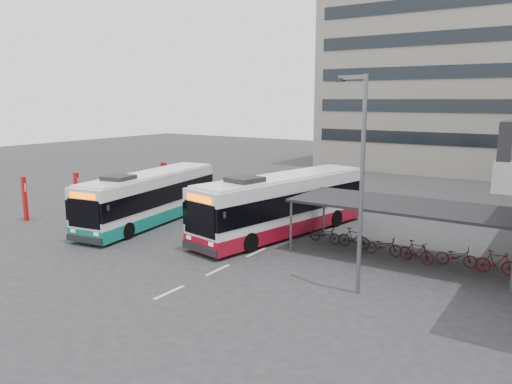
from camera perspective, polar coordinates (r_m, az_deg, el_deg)
The scene contains 11 objects.
ground at distance 25.37m, azimuth -4.71°, elevation -5.96°, with size 120.00×120.00×0.00m, color #28282B.
bike_shelter at distance 23.78m, azimuth 16.28°, elevation -3.89°, with size 10.00×4.00×2.54m.
office_block at distance 56.09m, azimuth 24.82°, elevation 15.05°, with size 30.00×15.00×25.00m, color gray.
road_markings at distance 21.66m, azimuth -4.38°, elevation -8.88°, with size 0.15×7.60×0.01m.
bus_main at distance 26.96m, azimuth 3.11°, elevation -1.46°, with size 4.73×11.85×3.42m.
bus_teal at distance 29.97m, azimuth -12.02°, elevation -0.68°, with size 3.93×11.01×3.19m.
pedestrian at distance 33.00m, azimuth -8.14°, elevation -0.48°, with size 0.69×0.45×1.88m, color black.
lamp_post at distance 18.46m, azimuth 11.79°, elevation 2.25°, with size 1.39×0.56×8.08m.
sign_totem_south at distance 32.99m, azimuth -24.92°, elevation -0.59°, with size 0.57×0.33×2.68m.
sign_totem_mid at distance 35.46m, azimuth -19.80°, elevation 0.26°, with size 0.52×0.22×2.40m.
sign_totem_north at distance 40.41m, azimuth -10.49°, elevation 1.81°, with size 0.48×0.26×2.26m.
Camera 1 is at (15.06, -19.10, 7.21)m, focal length 35.00 mm.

